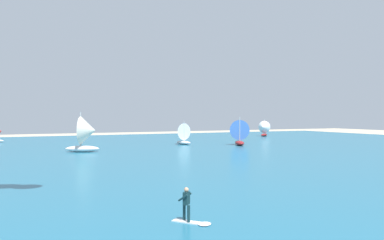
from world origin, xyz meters
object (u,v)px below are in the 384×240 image
(sailboat_mid_right, at_px, (87,134))
(sailboat_leading, at_px, (264,128))
(kitesurfer, at_px, (190,210))
(sailboat_outermost, at_px, (182,133))
(sailboat_far_right, at_px, (239,132))

(sailboat_mid_right, height_order, sailboat_leading, sailboat_mid_right)
(kitesurfer, relative_size, sailboat_outermost, 0.44)
(sailboat_far_right, distance_m, sailboat_outermost, 10.16)
(kitesurfer, bearing_deg, sailboat_leading, 51.41)
(kitesurfer, relative_size, sailboat_leading, 0.44)
(kitesurfer, height_order, sailboat_far_right, sailboat_far_right)
(sailboat_outermost, bearing_deg, kitesurfer, -112.89)
(kitesurfer, relative_size, sailboat_far_right, 0.38)
(sailboat_mid_right, bearing_deg, sailboat_leading, 25.68)
(kitesurfer, bearing_deg, sailboat_outermost, 67.11)
(sailboat_far_right, distance_m, sailboat_leading, 28.91)
(sailboat_far_right, xyz_separation_m, sailboat_outermost, (-8.55, 5.49, -0.31))
(kitesurfer, relative_size, sailboat_mid_right, 0.33)
(sailboat_leading, relative_size, sailboat_outermost, 1.01)
(kitesurfer, xyz_separation_m, sailboat_leading, (47.60, 59.65, 1.36))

